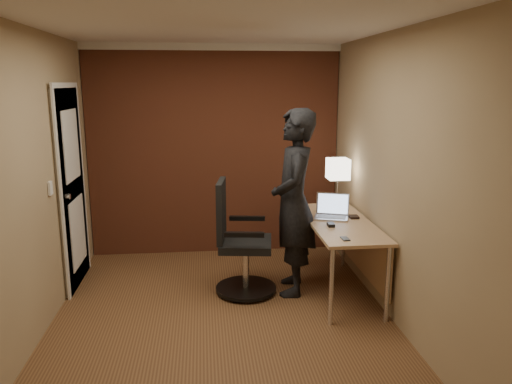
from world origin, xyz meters
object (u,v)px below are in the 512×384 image
laptop (332,211)px  mouse (331,225)px  person (294,203)px  wallet (354,217)px  office_chair (239,245)px  desk_lamp (338,170)px  desk (347,233)px  phone (345,239)px

laptop → mouse: size_ratio=3.97×
person → wallet: bearing=101.7°
office_chair → person: (0.54, -0.01, 0.42)m
mouse → wallet: size_ratio=0.91×
laptop → office_chair: (-0.95, -0.09, -0.30)m
laptop → desk_lamp: bearing=68.2°
laptop → mouse: 0.35m
desk → wallet: bearing=46.6°
laptop → office_chair: office_chair is taller
wallet → desk: bearing=-133.4°
mouse → office_chair: size_ratio=0.09×
desk → phone: bearing=-107.9°
person → desk: bearing=90.9°
desk_lamp → mouse: bearing=-109.2°
mouse → wallet: mouse is taller
office_chair → person: size_ratio=0.61×
phone → person: (-0.34, 0.63, 0.18)m
mouse → wallet: (0.31, 0.27, -0.01)m
desk → laptop: bearing=123.7°
laptop → phone: 0.74m
desk → wallet: (0.10, 0.11, 0.14)m
wallet → person: 0.65m
wallet → office_chair: size_ratio=0.10×
laptop → person: (-0.41, -0.10, 0.12)m
desk → phone: (-0.18, -0.56, 0.13)m
mouse → phone: 0.40m
person → phone: bearing=36.3°
laptop → desk: bearing=-56.3°
desk_lamp → wallet: desk_lamp is taller
mouse → office_chair: (-0.86, 0.24, -0.25)m
laptop → wallet: laptop is taller
wallet → office_chair: office_chair is taller
desk_lamp → person: bearing=-139.4°
wallet → person: person is taller
laptop → mouse: laptop is taller
desk_lamp → laptop: desk_lamp is taller
desk → person: (-0.52, 0.06, 0.31)m
wallet → phone: bearing=-112.8°
office_chair → person: bearing=-1.0°
phone → desk_lamp: bearing=76.8°
desk → desk_lamp: bearing=85.4°
phone → wallet: wallet is taller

